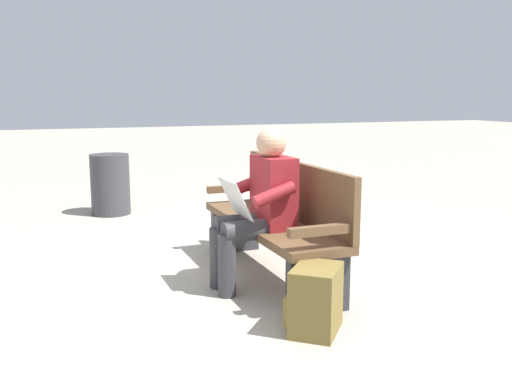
% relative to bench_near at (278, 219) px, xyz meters
% --- Properties ---
extents(ground_plane, '(40.00, 40.00, 0.00)m').
position_rel_bench_near_xyz_m(ground_plane, '(-0.00, 0.07, -0.46)').
color(ground_plane, '#A89E8E').
extents(bench_near, '(1.81, 0.50, 0.90)m').
position_rel_bench_near_xyz_m(bench_near, '(0.00, 0.00, 0.00)').
color(bench_near, brown).
rests_on(bench_near, ground).
extents(person_seated, '(0.57, 0.58, 1.18)m').
position_rel_bench_near_xyz_m(person_seated, '(-0.19, 0.23, 0.17)').
color(person_seated, maroon).
rests_on(person_seated, ground).
extents(backpack, '(0.44, 0.43, 0.41)m').
position_rel_bench_near_xyz_m(backpack, '(-1.05, 0.21, -0.26)').
color(backpack, brown).
rests_on(backpack, ground).
extents(trash_bin, '(0.45, 0.45, 0.71)m').
position_rel_bench_near_xyz_m(trash_bin, '(2.85, 0.93, -0.10)').
color(trash_bin, '#38383D').
rests_on(trash_bin, ground).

